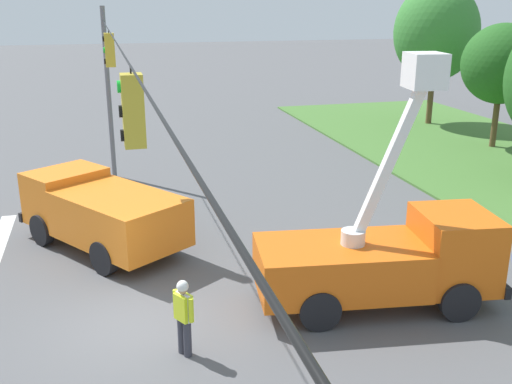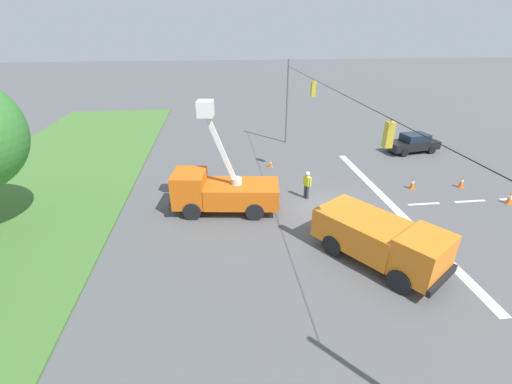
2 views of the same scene
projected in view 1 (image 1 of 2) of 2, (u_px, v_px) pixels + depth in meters
name	position (u px, v px, depth m)	size (l,w,h in m)	color
ground_plane	(135.00, 323.00, 14.38)	(200.00, 200.00, 0.00)	#565659
signal_gantry	(123.00, 151.00, 13.10)	(26.20, 0.33, 7.20)	slate
tree_far_west	(436.00, 32.00, 35.62)	(4.99, 5.02, 8.48)	brown
tree_west	(502.00, 64.00, 30.08)	(3.95, 4.05, 6.36)	brown
utility_truck_bucket_lift	(387.00, 255.00, 14.91)	(2.99, 6.27, 6.28)	orange
utility_truck_support_near	(101.00, 211.00, 18.43)	(6.15, 5.27, 2.17)	orange
road_worker	(184.00, 313.00, 12.83)	(0.58, 0.41, 1.77)	#383842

